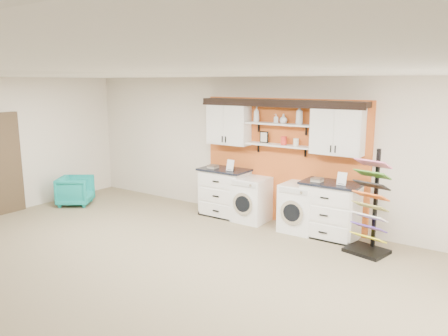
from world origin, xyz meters
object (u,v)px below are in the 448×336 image
Objects in this scene: base_cabinet_right at (331,210)px; washer at (252,199)px; base_cabinet_left at (225,192)px; sample_rack at (369,221)px; dryer at (300,207)px; armchair at (76,191)px.

washer is at bearing -179.88° from base_cabinet_right.
washer is (0.65, -0.00, -0.05)m from base_cabinet_left.
washer is 2.41m from sample_rack.
dryer is 1.26× the size of armchair.
base_cabinet_right is at bearing 169.06° from sample_rack.
base_cabinet_right is at bearing 0.12° from washer.
washer is 4.04m from armchair.
sample_rack is at bearing -13.96° from dryer.
dryer is at bearing 178.78° from sample_rack.
base_cabinet_left is 1.42× the size of armchair.
base_cabinet_left is 2.26m from base_cabinet_right.
sample_rack is at bearing -8.05° from washer.
dryer is 5.03m from armchair.
armchair is at bearing -158.69° from base_cabinet_left.
dryer reaches higher than washer.
base_cabinet_right is 0.58m from dryer.
base_cabinet_left is 0.99× the size of base_cabinet_right.
sample_rack is at bearing -6.40° from base_cabinet_left.
base_cabinet_left is 0.60× the size of sample_rack.
dryer is (1.68, -0.00, -0.05)m from base_cabinet_left.
base_cabinet_right is 1.15× the size of dryer.
sample_rack reaches higher than base_cabinet_left.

